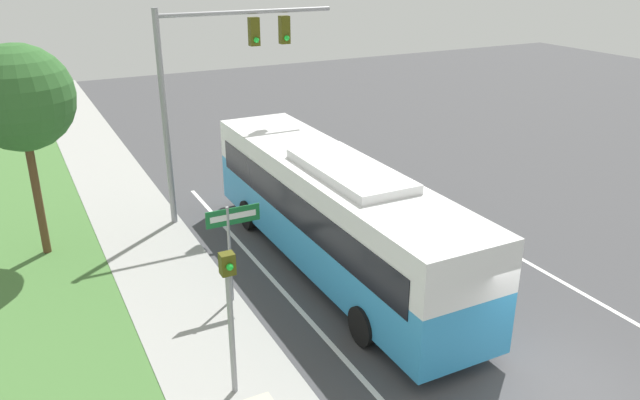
% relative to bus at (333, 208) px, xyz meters
% --- Properties ---
extents(ground_plane, '(80.00, 80.00, 0.00)m').
position_rel_bus_xyz_m(ground_plane, '(1.73, -6.99, -1.88)').
color(ground_plane, '#424244').
extents(bus, '(2.64, 12.00, 3.42)m').
position_rel_bus_xyz_m(bus, '(0.00, 0.00, 0.00)').
color(bus, '#3393D1').
rests_on(bus, ground_plane).
extents(signal_gantry, '(5.99, 0.41, 7.09)m').
position_rel_bus_xyz_m(signal_gantry, '(-1.61, 5.14, 3.13)').
color(signal_gantry, '#939399').
rests_on(signal_gantry, ground_plane).
extents(pedestrian_signal, '(0.28, 0.34, 3.32)m').
position_rel_bus_xyz_m(pedestrian_signal, '(-4.51, -4.09, 0.36)').
color(pedestrian_signal, '#939399').
rests_on(pedestrian_signal, ground_plane).
extents(street_sign, '(1.42, 0.08, 2.76)m').
position_rel_bus_xyz_m(street_sign, '(-3.23, -0.60, 0.10)').
color(street_sign, '#939399').
rests_on(street_sign, ground_plane).
extents(roadside_tree, '(3.00, 3.00, 6.27)m').
position_rel_bus_xyz_m(roadside_tree, '(-7.38, 4.70, 2.96)').
color(roadside_tree, brown).
rests_on(roadside_tree, grass_verge).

